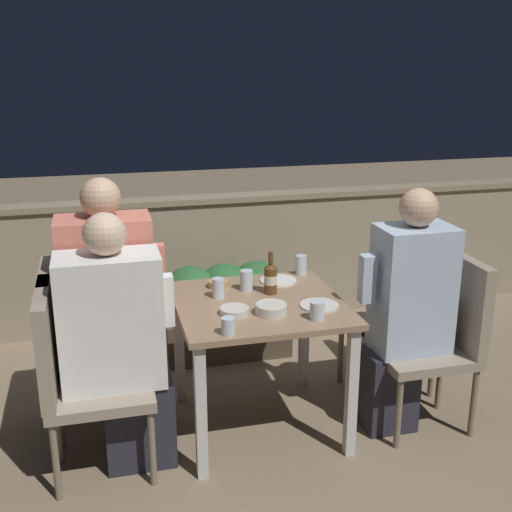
{
  "coord_description": "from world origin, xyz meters",
  "views": [
    {
      "loc": [
        -0.76,
        -2.89,
        1.87
      ],
      "look_at": [
        0.0,
        0.06,
        0.92
      ],
      "focal_mm": 45.0,
      "sensor_mm": 36.0,
      "label": 1
    }
  ],
  "objects_px": {
    "person_coral_top": "(115,311)",
    "person_white_polo": "(120,345)",
    "beer_bottle": "(271,278)",
    "chair_left_far": "(74,341)",
    "person_blue_shirt": "(405,311)",
    "chair_left_near": "(73,368)",
    "chair_right_near": "(441,328)",
    "chair_right_far": "(410,308)"
  },
  "relations": [
    {
      "from": "person_coral_top",
      "to": "person_white_polo",
      "type": "bearing_deg",
      "value": -88.78
    },
    {
      "from": "beer_bottle",
      "to": "chair_left_far",
      "type": "bearing_deg",
      "value": 177.77
    },
    {
      "from": "person_coral_top",
      "to": "chair_left_far",
      "type": "bearing_deg",
      "value": 180.0
    },
    {
      "from": "chair_left_far",
      "to": "person_coral_top",
      "type": "relative_size",
      "value": 0.68
    },
    {
      "from": "person_white_polo",
      "to": "person_blue_shirt",
      "type": "xyz_separation_m",
      "value": [
        1.42,
        -0.01,
        0.03
      ]
    },
    {
      "from": "person_white_polo",
      "to": "beer_bottle",
      "type": "xyz_separation_m",
      "value": [
        0.79,
        0.25,
        0.17
      ]
    },
    {
      "from": "chair_left_near",
      "to": "chair_right_near",
      "type": "bearing_deg",
      "value": -0.23
    },
    {
      "from": "chair_left_near",
      "to": "chair_left_far",
      "type": "height_order",
      "value": "same"
    },
    {
      "from": "chair_right_near",
      "to": "chair_left_far",
      "type": "bearing_deg",
      "value": 170.82
    },
    {
      "from": "chair_right_far",
      "to": "beer_bottle",
      "type": "relative_size",
      "value": 4.06
    },
    {
      "from": "chair_left_far",
      "to": "person_blue_shirt",
      "type": "height_order",
      "value": "person_blue_shirt"
    },
    {
      "from": "chair_right_far",
      "to": "chair_right_near",
      "type": "bearing_deg",
      "value": -84.73
    },
    {
      "from": "person_coral_top",
      "to": "person_blue_shirt",
      "type": "height_order",
      "value": "person_coral_top"
    },
    {
      "from": "person_blue_shirt",
      "to": "chair_right_far",
      "type": "bearing_deg",
      "value": 57.56
    },
    {
      "from": "person_coral_top",
      "to": "chair_right_far",
      "type": "xyz_separation_m",
      "value": [
        1.61,
        -0.01,
        -0.14
      ]
    },
    {
      "from": "chair_right_near",
      "to": "person_blue_shirt",
      "type": "xyz_separation_m",
      "value": [
        -0.21,
        0.0,
        0.11
      ]
    },
    {
      "from": "chair_right_near",
      "to": "chair_right_far",
      "type": "xyz_separation_m",
      "value": [
        -0.03,
        0.29,
        0.0
      ]
    },
    {
      "from": "beer_bottle",
      "to": "chair_right_near",
      "type": "bearing_deg",
      "value": -17.03
    },
    {
      "from": "chair_right_near",
      "to": "person_blue_shirt",
      "type": "bearing_deg",
      "value": 180.0
    },
    {
      "from": "person_blue_shirt",
      "to": "beer_bottle",
      "type": "xyz_separation_m",
      "value": [
        -0.64,
        0.26,
        0.15
      ]
    },
    {
      "from": "person_white_polo",
      "to": "chair_left_far",
      "type": "distance_m",
      "value": 0.37
    },
    {
      "from": "chair_left_near",
      "to": "person_white_polo",
      "type": "bearing_deg",
      "value": 0.0
    },
    {
      "from": "beer_bottle",
      "to": "person_blue_shirt",
      "type": "bearing_deg",
      "value": -22.14
    },
    {
      "from": "chair_left_near",
      "to": "person_white_polo",
      "type": "distance_m",
      "value": 0.23
    },
    {
      "from": "chair_left_near",
      "to": "beer_bottle",
      "type": "xyz_separation_m",
      "value": [
        1.0,
        0.25,
        0.26
      ]
    },
    {
      "from": "person_white_polo",
      "to": "person_coral_top",
      "type": "xyz_separation_m",
      "value": [
        -0.01,
        0.29,
        0.05
      ]
    },
    {
      "from": "chair_left_far",
      "to": "person_coral_top",
      "type": "bearing_deg",
      "value": -0.0
    },
    {
      "from": "person_white_polo",
      "to": "chair_right_near",
      "type": "relative_size",
      "value": 1.37
    },
    {
      "from": "chair_left_near",
      "to": "chair_right_far",
      "type": "distance_m",
      "value": 1.84
    },
    {
      "from": "beer_bottle",
      "to": "chair_right_far",
      "type": "bearing_deg",
      "value": 1.97
    },
    {
      "from": "chair_left_far",
      "to": "chair_right_near",
      "type": "relative_size",
      "value": 1.0
    },
    {
      "from": "chair_left_near",
      "to": "person_coral_top",
      "type": "distance_m",
      "value": 0.38
    },
    {
      "from": "chair_left_near",
      "to": "chair_left_far",
      "type": "xyz_separation_m",
      "value": [
        -0.0,
        0.29,
        0.0
      ]
    },
    {
      "from": "chair_right_far",
      "to": "beer_bottle",
      "type": "xyz_separation_m",
      "value": [
        -0.82,
        -0.03,
        0.26
      ]
    },
    {
      "from": "chair_right_far",
      "to": "chair_left_far",
      "type": "bearing_deg",
      "value": 179.66
    },
    {
      "from": "person_blue_shirt",
      "to": "chair_right_far",
      "type": "xyz_separation_m",
      "value": [
        0.18,
        0.29,
        -0.11
      ]
    },
    {
      "from": "person_coral_top",
      "to": "chair_left_near",
      "type": "bearing_deg",
      "value": -125.05
    },
    {
      "from": "person_white_polo",
      "to": "chair_left_far",
      "type": "height_order",
      "value": "person_white_polo"
    },
    {
      "from": "chair_left_far",
      "to": "chair_right_far",
      "type": "bearing_deg",
      "value": -0.34
    },
    {
      "from": "chair_right_far",
      "to": "person_blue_shirt",
      "type": "bearing_deg",
      "value": -122.44
    },
    {
      "from": "chair_left_far",
      "to": "person_blue_shirt",
      "type": "distance_m",
      "value": 1.67
    },
    {
      "from": "chair_right_far",
      "to": "person_coral_top",
      "type": "bearing_deg",
      "value": 179.62
    }
  ]
}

